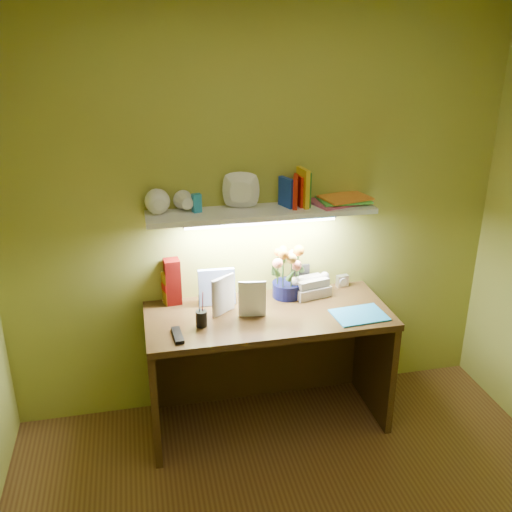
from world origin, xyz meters
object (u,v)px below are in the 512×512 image
(flower_bouquet, at_px, (287,272))
(telephone, at_px, (310,285))
(desk, at_px, (268,369))
(desk_clock, at_px, (342,281))
(whisky_bottle, at_px, (169,284))

(flower_bouquet, distance_m, telephone, 0.17)
(desk, bearing_deg, desk_clock, 25.10)
(desk_clock, xyz_separation_m, whisky_bottle, (-1.08, -0.01, 0.09))
(desk_clock, bearing_deg, whisky_bottle, 171.58)
(desk_clock, bearing_deg, desk, -163.98)
(desk_clock, bearing_deg, telephone, -172.35)
(desk, relative_size, flower_bouquet, 4.44)
(telephone, bearing_deg, desk, -161.36)
(desk, bearing_deg, telephone, 30.94)
(desk_clock, bearing_deg, flower_bouquet, -179.79)
(desk, relative_size, desk_clock, 18.86)
(telephone, height_order, desk_clock, telephone)
(whisky_bottle, bearing_deg, desk, -24.00)
(telephone, xyz_separation_m, desk_clock, (0.24, 0.07, -0.03))
(desk, height_order, flower_bouquet, flower_bouquet)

